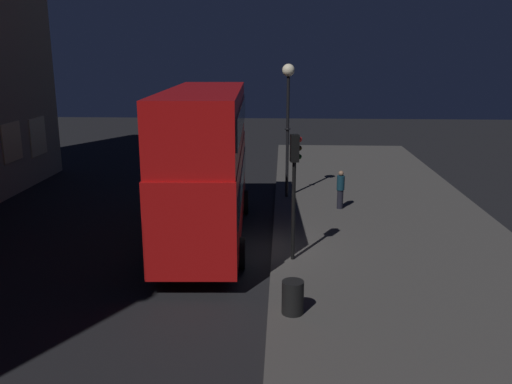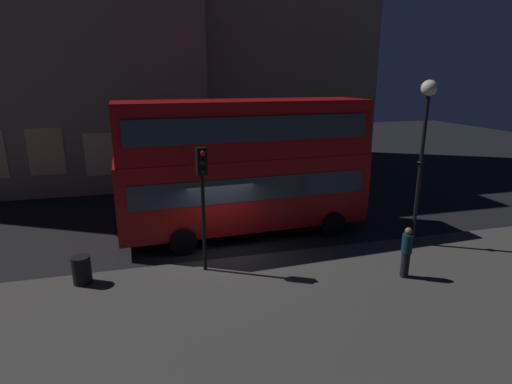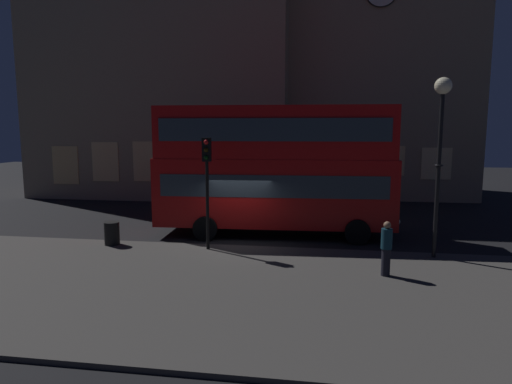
{
  "view_description": "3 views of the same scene",
  "coord_description": "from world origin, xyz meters",
  "views": [
    {
      "loc": [
        -17.48,
        -1.02,
        6.62
      ],
      "look_at": [
        -0.66,
        -0.17,
        2.31
      ],
      "focal_mm": 37.9,
      "sensor_mm": 36.0,
      "label": 1
    },
    {
      "loc": [
        -2.42,
        -13.74,
        6.26
      ],
      "look_at": [
        1.2,
        -0.11,
        2.31
      ],
      "focal_mm": 28.56,
      "sensor_mm": 36.0,
      "label": 2
    },
    {
      "loc": [
        3.32,
        -17.02,
        4.5
      ],
      "look_at": [
        0.73,
        -0.2,
        2.12
      ],
      "focal_mm": 31.39,
      "sensor_mm": 36.0,
      "label": 3
    }
  ],
  "objects": [
    {
      "name": "pedestrian",
      "position": [
        5.2,
        -3.51,
        0.98
      ],
      "size": [
        0.33,
        0.33,
        1.67
      ],
      "rotation": [
        0.0,
        0.0,
        1.8
      ],
      "color": "black",
      "rests_on": "sidewalk_slab"
    },
    {
      "name": "building_with_clock",
      "position": [
        -7.67,
        14.45,
        9.28
      ],
      "size": [
        17.2,
        10.13,
        18.56
      ],
      "color": "tan",
      "rests_on": "ground"
    },
    {
      "name": "litter_bin",
      "position": [
        -4.69,
        -1.32,
        0.56
      ],
      "size": [
        0.57,
        0.57,
        0.88
      ],
      "primitive_type": "cylinder",
      "color": "black",
      "rests_on": "sidewalk_slab"
    },
    {
      "name": "sidewalk_slab",
      "position": [
        0.0,
        -5.17,
        0.06
      ],
      "size": [
        44.0,
        8.98,
        0.12
      ],
      "primitive_type": "cube",
      "color": "#423F3D",
      "rests_on": "ground"
    },
    {
      "name": "building_plain_facade",
      "position": [
        5.96,
        15.75,
        9.53
      ],
      "size": [
        13.89,
        7.93,
        19.05
      ],
      "color": "tan",
      "rests_on": "ground"
    },
    {
      "name": "street_lamp",
      "position": [
        7.12,
        -1.21,
        4.75
      ],
      "size": [
        0.56,
        0.56,
        6.09
      ],
      "color": "black",
      "rests_on": "sidewalk_slab"
    },
    {
      "name": "traffic_light_near_kerb",
      "position": [
        -0.88,
        -1.39,
        3.06
      ],
      "size": [
        0.35,
        0.38,
        4.09
      ],
      "rotation": [
        0.0,
        0.0,
        0.14
      ],
      "color": "black",
      "rests_on": "sidewalk_slab"
    },
    {
      "name": "ground_plane",
      "position": [
        0.0,
        0.0,
        0.0
      ],
      "size": [
        80.0,
        80.0,
        0.0
      ],
      "primitive_type": "plane",
      "color": "black"
    },
    {
      "name": "double_decker_bus",
      "position": [
        1.22,
        1.72,
        3.05
      ],
      "size": [
        10.15,
        3.24,
        5.45
      ],
      "rotation": [
        0.0,
        0.0,
        0.05
      ],
      "color": "#B20F0F",
      "rests_on": "ground"
    }
  ]
}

